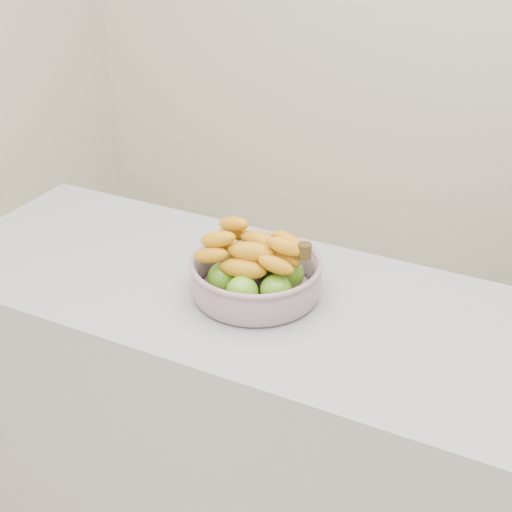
{
  "coord_description": "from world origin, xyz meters",
  "views": [
    {
      "loc": [
        0.44,
        -1.09,
        1.78
      ],
      "look_at": [
        -0.18,
        0.15,
        1.0
      ],
      "focal_mm": 50.0,
      "sensor_mm": 36.0,
      "label": 1
    }
  ],
  "objects": [
    {
      "name": "fruit_bowl",
      "position": [
        -0.18,
        0.15,
        0.95
      ],
      "size": [
        0.3,
        0.3,
        0.16
      ],
      "rotation": [
        0.0,
        0.0,
        0.05
      ],
      "color": "#A0B1C1",
      "rests_on": "counter"
    },
    {
      "name": "counter",
      "position": [
        0.0,
        0.15,
        0.45
      ],
      "size": [
        2.0,
        0.6,
        0.9
      ],
      "primitive_type": "cube",
      "color": "#A3A4AC",
      "rests_on": "ground"
    }
  ]
}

